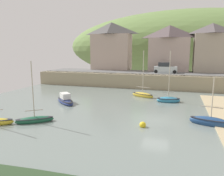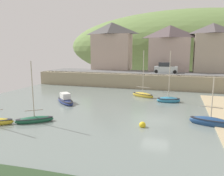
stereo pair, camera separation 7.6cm
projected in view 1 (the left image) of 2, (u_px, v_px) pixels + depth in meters
ground at (165, 176)px, 10.94m from camera, size 48.00×41.00×0.61m
quay_seawall at (167, 81)px, 36.60m from camera, size 48.00×9.40×2.40m
hillside_backdrop at (187, 46)px, 69.73m from camera, size 80.00×44.00×22.35m
waterfront_building_left at (111, 46)px, 46.39m from camera, size 8.51×4.48×10.01m
waterfront_building_centre at (169, 48)px, 42.94m from camera, size 8.07×4.62×9.01m
waterfront_building_right at (211, 47)px, 40.66m from camera, size 6.52×4.63×9.15m
sailboat_white_hull at (35, 119)px, 19.57m from camera, size 3.29×2.75×5.72m
sailboat_far_left at (211, 122)px, 18.79m from camera, size 3.70×1.82×4.44m
rowboat_small_beached at (143, 95)px, 30.39m from camera, size 3.52×2.33×6.66m
fishing_boat_green at (168, 100)px, 27.40m from camera, size 3.16×1.98×6.63m
motorboat_with_cabin at (65, 100)px, 26.97m from camera, size 4.24×4.17×1.38m
parked_car_near_slipway at (165, 69)px, 39.45m from camera, size 4.14×1.82×1.95m
mooring_buoy at (143, 125)px, 18.40m from camera, size 0.57×0.57×0.57m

